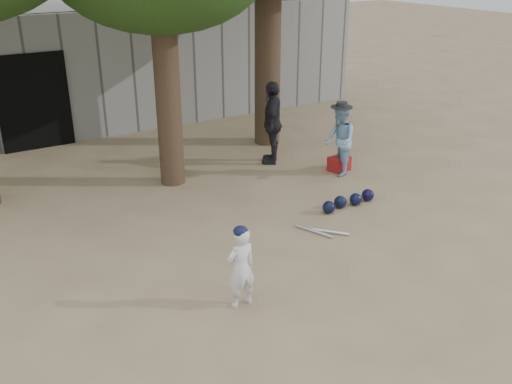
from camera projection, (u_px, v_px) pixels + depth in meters
ground at (257, 288)px, 7.89m from camera, size 70.00×70.00×0.00m
boy_player at (241, 268)px, 7.31m from camera, size 0.42×0.28×1.12m
spectator_blue at (340, 141)px, 11.60m from camera, size 0.78×0.86×1.46m
spectator_dark at (272, 123)px, 12.22m from camera, size 0.98×1.10×1.79m
red_bag at (339, 164)px, 12.03m from camera, size 0.46×0.38×0.30m
back_building at (57, 62)px, 15.41m from camera, size 16.00×5.24×3.00m
helmet_row at (348, 201)px, 10.34m from camera, size 1.19×0.30×0.23m
bat_pile at (321, 231)px, 9.42m from camera, size 0.59×0.76×0.06m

